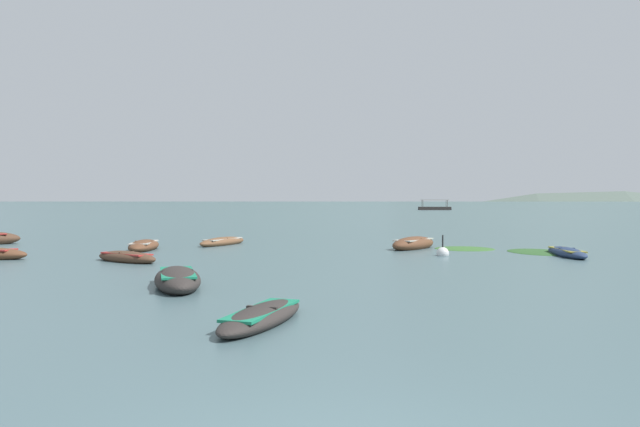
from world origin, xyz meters
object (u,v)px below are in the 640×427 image
rowboat_0 (127,257)px  rowboat_3 (178,280)px  mooring_buoy (443,253)px  rowboat_8 (567,253)px  rowboat_10 (223,242)px  rowboat_7 (413,244)px  rowboat_5 (262,316)px  rowboat_4 (144,246)px  ferry_0 (435,208)px

rowboat_0 → rowboat_3: size_ratio=0.83×
rowboat_0 → mooring_buoy: size_ratio=3.00×
rowboat_8 → mooring_buoy: (-4.90, 0.36, -0.03)m
rowboat_0 → rowboat_3: 7.07m
rowboat_0 → rowboat_10: size_ratio=0.79×
rowboat_3 → rowboat_7: rowboat_7 is taller
rowboat_5 → rowboat_4: bearing=110.0°
mooring_buoy → rowboat_5: bearing=-118.1°
rowboat_3 → rowboat_4: 12.16m
rowboat_0 → rowboat_5: 12.19m
rowboat_5 → ferry_0: bearing=74.2°
rowboat_3 → rowboat_5: bearing=-63.1°
rowboat_5 → rowboat_3: bearing=116.9°
rowboat_4 → rowboat_10: 4.18m
rowboat_0 → rowboat_10: rowboat_10 is taller
ferry_0 → rowboat_3: bearing=-107.4°
rowboat_4 → ferry_0: bearing=69.1°
rowboat_10 → ferry_0: bearing=70.2°
rowboat_4 → rowboat_8: bearing=-13.0°
rowboat_3 → rowboat_8: size_ratio=0.95×
rowboat_0 → rowboat_10: (2.61, 7.88, 0.00)m
rowboat_7 → mooring_buoy: size_ratio=3.63×
rowboat_10 → ferry_0: ferry_0 is taller
rowboat_4 → mooring_buoy: (12.58, -3.67, -0.07)m
rowboat_10 → rowboat_4: bearing=-140.4°
rowboat_0 → rowboat_8: 16.92m
rowboat_0 → rowboat_8: size_ratio=0.79×
rowboat_3 → ferry_0: ferry_0 is taller
rowboat_7 → rowboat_10: (-8.98, 2.72, -0.06)m
ferry_0 → mooring_buoy: (-27.73, -109.26, -0.34)m
rowboat_0 → rowboat_8: rowboat_0 is taller
rowboat_5 → mooring_buoy: bearing=61.9°
mooring_buoy → rowboat_10: bearing=145.9°
rowboat_0 → rowboat_8: bearing=4.0°
rowboat_7 → rowboat_8: 6.61m
rowboat_5 → mooring_buoy: (6.69, 12.53, -0.02)m
rowboat_7 → rowboat_5: bearing=-111.3°
rowboat_3 → rowboat_8: 15.85m
rowboat_0 → rowboat_7: (11.59, 5.15, 0.06)m
rowboat_0 → rowboat_4: size_ratio=0.83×
rowboat_3 → ferry_0: size_ratio=0.48×
rowboat_5 → rowboat_0: bearing=115.7°
rowboat_4 → mooring_buoy: size_ratio=3.62×
rowboat_7 → rowboat_8: size_ratio=0.95×
mooring_buoy → rowboat_8: bearing=-4.3°
rowboat_8 → ferry_0: size_ratio=0.50×
ferry_0 → rowboat_10: bearing=-109.8°
rowboat_0 → rowboat_5: (5.29, -10.99, -0.03)m
rowboat_0 → rowboat_4: (-0.61, 5.21, 0.02)m
rowboat_3 → mooring_buoy: size_ratio=3.63×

